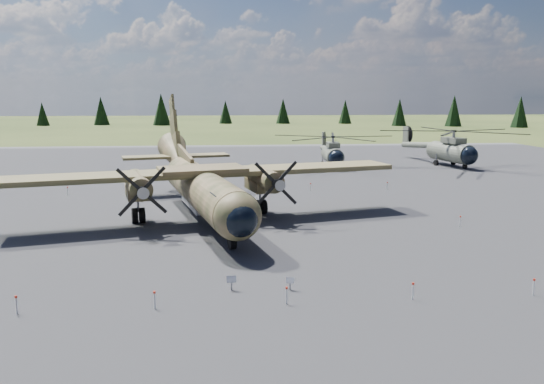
{
  "coord_description": "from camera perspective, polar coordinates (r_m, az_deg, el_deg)",
  "views": [
    {
      "loc": [
        -0.82,
        -36.54,
        9.44
      ],
      "look_at": [
        2.76,
        2.0,
        2.51
      ],
      "focal_mm": 35.0,
      "sensor_mm": 36.0,
      "label": 1
    }
  ],
  "objects": [
    {
      "name": "ground",
      "position": [
        37.75,
        -3.9,
        -4.36
      ],
      "size": [
        500.0,
        500.0,
        0.0
      ],
      "primitive_type": "plane",
      "color": "#59622B",
      "rests_on": "ground"
    },
    {
      "name": "info_placard_right",
      "position": [
        26.62,
        1.97,
        -9.63
      ],
      "size": [
        0.45,
        0.26,
        0.66
      ],
      "rotation": [
        0.0,
        0.0,
        -0.21
      ],
      "color": "gray",
      "rests_on": "ground"
    },
    {
      "name": "barrier_fence",
      "position": [
        37.55,
        -4.62,
        -3.65
      ],
      "size": [
        33.12,
        29.62,
        0.85
      ],
      "color": "white",
      "rests_on": "ground"
    },
    {
      "name": "treeline",
      "position": [
        39.76,
        1.0,
        3.34
      ],
      "size": [
        325.65,
        327.14,
        10.87
      ],
      "color": "black",
      "rests_on": "ground"
    },
    {
      "name": "helicopter_near",
      "position": [
        72.74,
        6.52,
        5.05
      ],
      "size": [
        17.92,
        20.49,
        4.32
      ],
      "rotation": [
        0.0,
        0.0,
        -0.06
      ],
      "color": "slate",
      "rests_on": "ground"
    },
    {
      "name": "helicopter_mid",
      "position": [
        77.35,
        18.7,
        5.26
      ],
      "size": [
        23.58,
        25.09,
        5.05
      ],
      "rotation": [
        0.0,
        0.0,
        0.21
      ],
      "color": "slate",
      "rests_on": "ground"
    },
    {
      "name": "info_placard_left",
      "position": [
        26.61,
        -4.38,
        -9.5
      ],
      "size": [
        0.5,
        0.24,
        0.76
      ],
      "rotation": [
        0.0,
        0.0,
        0.09
      ],
      "color": "gray",
      "rests_on": "ground"
    },
    {
      "name": "apron",
      "position": [
        47.5,
        -4.21,
        -1.35
      ],
      "size": [
        120.0,
        120.0,
        0.04
      ],
      "primitive_type": "cube",
      "color": "slate",
      "rests_on": "ground"
    },
    {
      "name": "transport_plane",
      "position": [
        42.36,
        -7.82,
        1.27
      ],
      "size": [
        31.28,
        28.03,
        10.37
      ],
      "rotation": [
        0.0,
        0.0,
        0.24
      ],
      "color": "#3E4223",
      "rests_on": "ground"
    }
  ]
}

